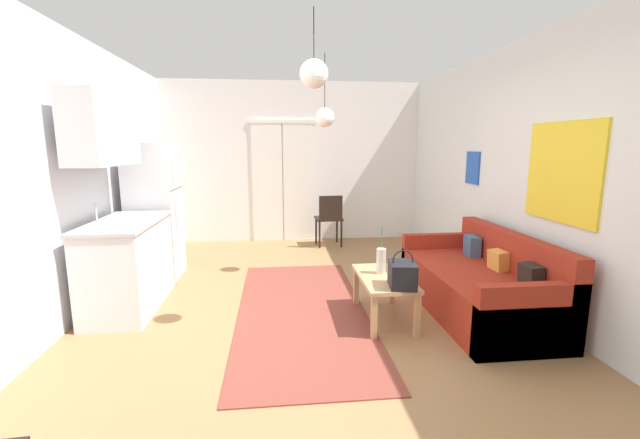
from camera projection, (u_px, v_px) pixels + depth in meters
name	position (u px, v px, depth m)	size (l,w,h in m)	color
ground_plane	(312.00, 335.00, 3.69)	(4.97, 7.88, 0.10)	#996D44
wall_back	(292.00, 163.00, 7.05)	(4.57, 0.13, 2.70)	white
wall_right	(558.00, 178.00, 3.68)	(0.12, 7.48, 2.70)	silver
wall_left	(28.00, 183.00, 3.21)	(0.12, 7.48, 2.70)	silver
area_rug	(302.00, 310.00, 4.11)	(1.26, 3.03, 0.01)	brown
couch	(482.00, 286.00, 4.06)	(0.89, 1.91, 0.80)	maroon
coffee_table	(384.00, 283.00, 3.86)	(0.46, 0.86, 0.43)	tan
bamboo_vase	(381.00, 261.00, 3.92)	(0.09, 0.09, 0.46)	beige
handbag	(402.00, 274.00, 3.55)	(0.26, 0.32, 0.33)	black
refrigerator	(155.00, 211.00, 5.09)	(0.58, 0.64, 1.67)	white
kitchen_counter	(122.00, 229.00, 4.07)	(0.60, 1.25, 2.13)	silver
accent_chair	(329.00, 217.00, 6.68)	(0.45, 0.43, 0.85)	black
pendant_lamp_near	(314.00, 74.00, 3.26)	(0.23, 0.23, 0.62)	black
pendant_lamp_far	(325.00, 117.00, 4.88)	(0.23, 0.23, 0.85)	black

